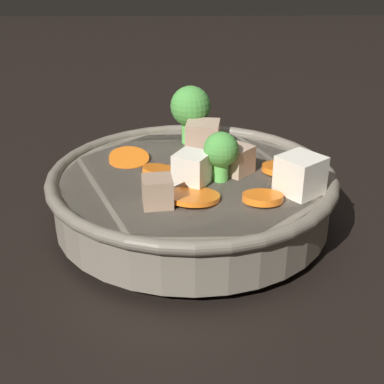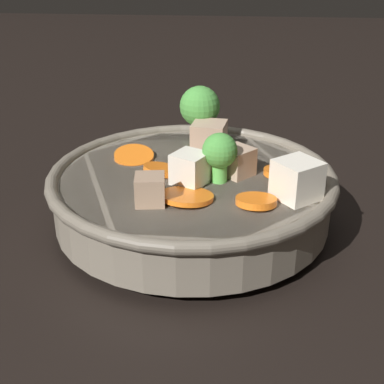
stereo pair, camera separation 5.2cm
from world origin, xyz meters
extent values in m
plane|color=black|center=(0.00, 0.00, 0.00)|extent=(3.00, 3.00, 0.00)
cylinder|color=slate|center=(0.00, 0.00, 0.01)|extent=(0.14, 0.14, 0.01)
cylinder|color=slate|center=(0.00, 0.00, 0.03)|extent=(0.26, 0.26, 0.04)
torus|color=#685F52|center=(0.00, 0.00, 0.05)|extent=(0.28, 0.28, 0.01)
cylinder|color=brown|center=(0.00, 0.00, 0.04)|extent=(0.25, 0.25, 0.02)
cylinder|color=orange|center=(-0.06, 0.05, 0.06)|extent=(0.04, 0.04, 0.01)
cylinder|color=orange|center=(0.03, -0.01, 0.06)|extent=(0.05, 0.05, 0.01)
cylinder|color=orange|center=(0.00, 0.05, 0.06)|extent=(0.06, 0.06, 0.01)
cylinder|color=orange|center=(-0.09, -0.01, 0.06)|extent=(0.05, 0.05, 0.01)
cylinder|color=orange|center=(0.06, -0.04, 0.06)|extent=(0.05, 0.05, 0.01)
cylinder|color=#59B84C|center=(0.00, -0.09, 0.07)|extent=(0.02, 0.02, 0.03)
sphere|color=#47933D|center=(0.00, -0.09, 0.10)|extent=(0.04, 0.04, 0.04)
cylinder|color=#59B84C|center=(-0.03, 0.01, 0.06)|extent=(0.01, 0.01, 0.02)
sphere|color=#47933D|center=(-0.03, 0.01, 0.09)|extent=(0.03, 0.03, 0.03)
cube|color=#9E7F66|center=(0.03, 0.06, 0.07)|extent=(0.03, 0.03, 0.03)
cube|color=tan|center=(-0.01, -0.06, 0.07)|extent=(0.04, 0.04, 0.03)
cube|color=tan|center=(-0.04, -0.01, 0.07)|extent=(0.04, 0.04, 0.03)
cube|color=silver|center=(0.00, 0.02, 0.07)|extent=(0.04, 0.04, 0.03)
cube|color=silver|center=(-0.09, 0.04, 0.07)|extent=(0.05, 0.05, 0.03)
ellipsoid|color=#EA9E84|center=(-0.01, -0.01, 0.06)|extent=(0.05, 0.04, 0.01)
camera|label=1|loc=(0.01, 0.47, 0.26)|focal=50.00mm
camera|label=2|loc=(-0.04, 0.46, 0.26)|focal=50.00mm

